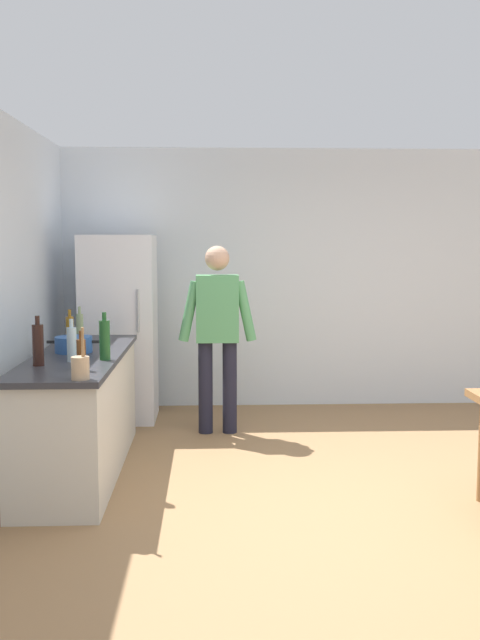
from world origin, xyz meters
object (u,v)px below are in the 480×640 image
(refrigerator, at_px, (119,328))
(person, at_px, (217,326))
(bottle_wine_green, at_px, (105,339))
(bottle_vinegar_tall, at_px, (80,329))
(cooking_pot, at_px, (74,344))
(bottle_oil_amber, at_px, (70,329))
(bottle_water_clear, at_px, (72,344))
(utensil_jar, at_px, (80,367))
(bottle_wine_dark, at_px, (38,344))
(bottle_beer_brown, at_px, (81,354))

(refrigerator, distance_m, person, 1.10)
(bottle_wine_green, bearing_deg, bottle_vinegar_tall, 113.75)
(cooking_pot, bearing_deg, person, 41.18)
(refrigerator, xyz_separation_m, bottle_oil_amber, (-0.27, -1.02, 0.12))
(bottle_vinegar_tall, height_order, bottle_wine_green, bottle_wine_green)
(refrigerator, bearing_deg, bottle_water_clear, -92.39)
(utensil_jar, distance_m, bottle_vinegar_tall, 1.43)
(refrigerator, distance_m, bottle_vinegar_tall, 1.22)
(refrigerator, height_order, person, refrigerator)
(bottle_water_clear, distance_m, bottle_wine_green, 0.23)
(bottle_wine_dark, xyz_separation_m, bottle_water_clear, (0.19, 0.16, -0.02))
(cooking_pot, xyz_separation_m, bottle_wine_dark, (-0.12, -0.59, 0.09))
(utensil_jar, xyz_separation_m, bottle_beer_brown, (-0.05, 0.33, 0.03))
(bottle_oil_amber, xyz_separation_m, bottle_water_clear, (0.19, -0.92, 0.01))
(bottle_wine_dark, relative_size, bottle_oil_amber, 1.21)
(refrigerator, bearing_deg, bottle_vinegar_tall, -97.53)
(refrigerator, bearing_deg, person, -30.23)
(bottle_water_clear, height_order, bottle_wine_green, bottle_wine_green)
(bottle_wine_dark, height_order, bottle_beer_brown, bottle_wine_dark)
(refrigerator, bearing_deg, utensil_jar, -87.85)
(person, height_order, bottle_wine_dark, person)
(utensil_jar, bearing_deg, bottle_wine_green, 86.81)
(person, xyz_separation_m, bottle_oil_amber, (-1.22, -0.47, 0.04))
(cooking_pot, relative_size, bottle_water_clear, 1.33)
(cooking_pot, height_order, bottle_wine_green, bottle_wine_green)
(bottle_water_clear, relative_size, bottle_wine_green, 0.88)
(bottle_wine_dark, distance_m, bottle_beer_brown, 0.37)
(bottle_wine_dark, relative_size, bottle_beer_brown, 1.31)
(bottle_wine_dark, distance_m, bottle_oil_amber, 1.08)
(bottle_beer_brown, bearing_deg, utensil_jar, -80.70)
(bottle_wine_dark, xyz_separation_m, bottle_vinegar_tall, (0.12, 0.90, -0.01))
(bottle_beer_brown, xyz_separation_m, bottle_wine_green, (0.09, 0.40, 0.04))
(utensil_jar, bearing_deg, bottle_oil_amber, 103.23)
(refrigerator, height_order, bottle_vinegar_tall, refrigerator)
(cooking_pot, xyz_separation_m, bottle_wine_green, (0.29, -0.36, 0.09))
(bottle_wine_dark, height_order, bottle_water_clear, bottle_wine_dark)
(bottle_vinegar_tall, height_order, bottle_beer_brown, bottle_vinegar_tall)
(bottle_water_clear, bearing_deg, bottle_wine_dark, -140.50)
(refrigerator, bearing_deg, bottle_wine_green, -85.80)
(person, bearing_deg, bottle_beer_brown, -117.72)
(utensil_jar, bearing_deg, person, 67.42)
(person, relative_size, bottle_wine_green, 5.00)
(person, xyz_separation_m, cooking_pot, (-1.10, -0.96, -0.02))
(cooking_pot, distance_m, bottle_wine_green, 0.47)
(utensil_jar, relative_size, bottle_water_clear, 1.07)
(bottle_vinegar_tall, height_order, bottle_oil_amber, bottle_vinegar_tall)
(refrigerator, height_order, bottle_wine_dark, refrigerator)
(bottle_wine_dark, relative_size, bottle_water_clear, 1.13)
(bottle_vinegar_tall, bearing_deg, bottle_wine_green, -66.25)
(utensil_jar, bearing_deg, cooking_pot, 102.87)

